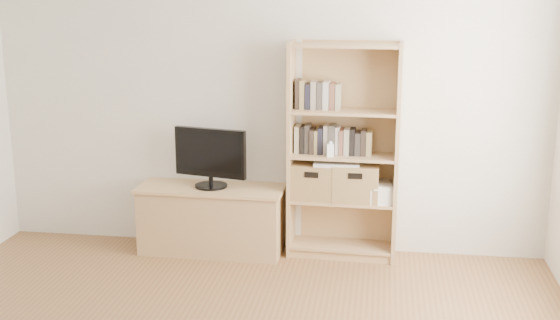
% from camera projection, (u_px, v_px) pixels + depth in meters
% --- Properties ---
extents(back_wall, '(4.50, 0.02, 2.60)m').
position_uv_depth(back_wall, '(267.00, 92.00, 5.63)').
color(back_wall, silver).
rests_on(back_wall, floor).
extents(tv_stand, '(1.16, 0.46, 0.53)m').
position_uv_depth(tv_stand, '(212.00, 221.00, 5.74)').
color(tv_stand, tan).
rests_on(tv_stand, floor).
extents(bookshelf, '(0.87, 0.34, 1.72)m').
position_uv_depth(bookshelf, '(344.00, 152.00, 5.50)').
color(bookshelf, tan).
rests_on(bookshelf, floor).
extents(television, '(0.60, 0.18, 0.48)m').
position_uv_depth(television, '(210.00, 158.00, 5.61)').
color(television, black).
rests_on(television, tv_stand).
extents(books_row_mid, '(0.77, 0.18, 0.21)m').
position_uv_depth(books_row_mid, '(344.00, 141.00, 5.50)').
color(books_row_mid, '#A49B83').
rests_on(books_row_mid, bookshelf).
extents(books_row_upper, '(0.36, 0.16, 0.18)m').
position_uv_depth(books_row_upper, '(320.00, 97.00, 5.45)').
color(books_row_upper, '#A49B83').
rests_on(books_row_upper, bookshelf).
extents(baby_monitor, '(0.06, 0.05, 0.10)m').
position_uv_depth(baby_monitor, '(330.00, 150.00, 5.42)').
color(baby_monitor, white).
rests_on(baby_monitor, bookshelf).
extents(basket_left, '(0.36, 0.30, 0.28)m').
position_uv_depth(basket_left, '(314.00, 180.00, 5.60)').
color(basket_left, olive).
rests_on(basket_left, bookshelf).
extents(basket_right, '(0.36, 0.30, 0.29)m').
position_uv_depth(basket_right, '(356.00, 182.00, 5.54)').
color(basket_right, olive).
rests_on(basket_right, bookshelf).
extents(laptop, '(0.37, 0.27, 0.03)m').
position_uv_depth(laptop, '(336.00, 163.00, 5.51)').
color(laptop, silver).
rests_on(laptop, basket_left).
extents(magazine_stack, '(0.22, 0.29, 0.12)m').
position_uv_depth(magazine_stack, '(380.00, 193.00, 5.52)').
color(magazine_stack, silver).
rests_on(magazine_stack, bookshelf).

